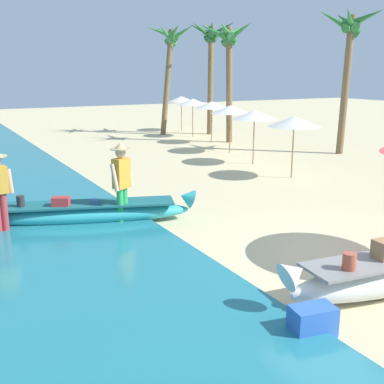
{
  "coord_description": "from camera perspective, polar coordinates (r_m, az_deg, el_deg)",
  "views": [
    {
      "loc": [
        -6.5,
        -5.57,
        3.2
      ],
      "look_at": [
        -2.08,
        2.43,
        0.9
      ],
      "focal_mm": 44.67,
      "sensor_mm": 36.0,
      "label": 1
    }
  ],
  "objects": [
    {
      "name": "parasol_row_4",
      "position": [
        24.32,
        0.09,
        10.71
      ],
      "size": [
        1.6,
        1.6,
        1.91
      ],
      "color": "#8E6B47",
      "rests_on": "ground"
    },
    {
      "name": "parasol_row_1",
      "position": [
        17.05,
        7.46,
        9.13
      ],
      "size": [
        1.6,
        1.6,
        1.91
      ],
      "color": "#8E6B47",
      "rests_on": "ground"
    },
    {
      "name": "person_vendor_hatted",
      "position": [
        10.17,
        -8.41,
        1.63
      ],
      "size": [
        0.58,
        0.46,
        1.78
      ],
      "color": "green",
      "rests_on": "ground"
    },
    {
      "name": "boat_cyan_midground",
      "position": [
        10.56,
        -12.53,
        -2.38
      ],
      "size": [
        4.65,
        2.15,
        0.75
      ],
      "color": "#33B2BC",
      "rests_on": "ground"
    },
    {
      "name": "palm_tree_far_behind",
      "position": [
        25.43,
        2.3,
        17.26
      ],
      "size": [
        2.23,
        2.5,
        5.76
      ],
      "color": "brown",
      "rests_on": "ground"
    },
    {
      "name": "parasol_row_5",
      "position": [
        26.85,
        -1.27,
        11.03
      ],
      "size": [
        1.6,
        1.6,
        1.91
      ],
      "color": "#8E6B47",
      "rests_on": "ground"
    },
    {
      "name": "parasol_row_0",
      "position": [
        14.91,
        12.1,
        8.23
      ],
      "size": [
        1.6,
        1.6,
        1.91
      ],
      "color": "#8E6B47",
      "rests_on": "ground"
    },
    {
      "name": "palm_tree_leaning_seaward",
      "position": [
        20.17,
        18.35,
        16.9
      ],
      "size": [
        2.64,
        2.44,
        5.62
      ],
      "color": "brown",
      "rests_on": "ground"
    },
    {
      "name": "ground_plane",
      "position": [
        9.14,
        19.28,
        -7.2
      ],
      "size": [
        80.0,
        80.0,
        0.0
      ],
      "primitive_type": "plane",
      "color": "beige"
    },
    {
      "name": "palm_tree_tall_inland",
      "position": [
        25.44,
        -2.58,
        17.13
      ],
      "size": [
        2.43,
        2.37,
        5.62
      ],
      "color": "brown",
      "rests_on": "ground"
    },
    {
      "name": "cooler_box",
      "position": [
        6.32,
        14.18,
        -14.74
      ],
      "size": [
        0.6,
        0.42,
        0.39
      ],
      "primitive_type": "cube",
      "rotation": [
        0.0,
        0.0,
        -0.18
      ],
      "color": "blue",
      "rests_on": "ground"
    },
    {
      "name": "parasol_row_2",
      "position": [
        19.46,
        4.59,
        9.8
      ],
      "size": [
        1.6,
        1.6,
        1.91
      ],
      "color": "#8E6B47",
      "rests_on": "ground"
    },
    {
      "name": "palm_tree_mid_cluster",
      "position": [
        22.41,
        4.38,
        16.91
      ],
      "size": [
        2.35,
        2.81,
        5.45
      ],
      "color": "brown",
      "rests_on": "ground"
    },
    {
      "name": "parasol_row_3",
      "position": [
        22.08,
        2.38,
        10.35
      ],
      "size": [
        1.6,
        1.6,
        1.91
      ],
      "color": "#8E6B47",
      "rests_on": "ground"
    }
  ]
}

